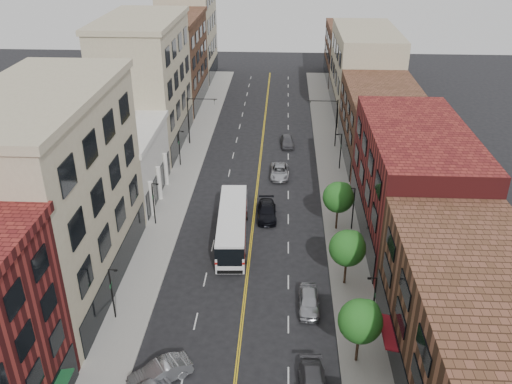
% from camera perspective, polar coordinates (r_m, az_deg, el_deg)
% --- Properties ---
extents(sidewalk_left, '(4.00, 110.00, 0.15)m').
position_cam_1_polar(sidewalk_left, '(71.63, -7.85, 1.13)').
color(sidewalk_left, gray).
rests_on(sidewalk_left, ground).
extents(sidewalk_right, '(4.00, 110.00, 0.15)m').
position_cam_1_polar(sidewalk_right, '(70.75, 8.28, 0.75)').
color(sidewalk_right, gray).
rests_on(sidewalk_right, ground).
extents(bldg_l_tanoffice, '(10.00, 22.00, 18.00)m').
position_cam_1_polar(bldg_l_tanoffice, '(50.92, -20.62, -0.64)').
color(bldg_l_tanoffice, tan).
rests_on(bldg_l_tanoffice, ground).
extents(bldg_l_white, '(10.00, 14.00, 8.00)m').
position_cam_1_polar(bldg_l_white, '(68.15, -14.45, 2.72)').
color(bldg_l_white, silver).
rests_on(bldg_l_white, ground).
extents(bldg_l_far_a, '(10.00, 20.00, 18.00)m').
position_cam_1_polar(bldg_l_far_a, '(81.81, -11.55, 10.90)').
color(bldg_l_far_a, tan).
rests_on(bldg_l_far_a, ground).
extents(bldg_l_far_b, '(10.00, 20.00, 15.00)m').
position_cam_1_polar(bldg_l_far_b, '(101.02, -8.80, 13.33)').
color(bldg_l_far_b, brown).
rests_on(bldg_l_far_b, ground).
extents(bldg_l_far_c, '(10.00, 16.00, 20.00)m').
position_cam_1_polar(bldg_l_far_c, '(117.79, -7.17, 16.66)').
color(bldg_l_far_c, tan).
rests_on(bldg_l_far_c, ground).
extents(bldg_r_near, '(10.00, 26.00, 10.00)m').
position_cam_1_polar(bldg_r_near, '(40.94, 22.86, -15.44)').
color(bldg_r_near, brown).
rests_on(bldg_r_near, ground).
extents(bldg_r_mid, '(10.00, 22.00, 12.00)m').
position_cam_1_polar(bldg_r_mid, '(59.57, 16.18, 0.95)').
color(bldg_r_mid, '#5C1818').
rests_on(bldg_r_mid, ground).
extents(bldg_r_far_a, '(10.00, 20.00, 10.00)m').
position_cam_1_polar(bldg_r_far_a, '(78.92, 13.06, 7.07)').
color(bldg_r_far_a, brown).
rests_on(bldg_r_far_a, ground).
extents(bldg_r_far_b, '(10.00, 22.00, 14.00)m').
position_cam_1_polar(bldg_r_far_b, '(98.17, 11.31, 12.42)').
color(bldg_r_far_b, tan).
rests_on(bldg_r_far_b, ground).
extents(bldg_r_far_c, '(10.00, 18.00, 11.00)m').
position_cam_1_polar(bldg_r_far_c, '(117.79, 10.02, 14.23)').
color(bldg_r_far_c, brown).
rests_on(bldg_r_far_c, ground).
extents(tree_r_1, '(3.40, 3.40, 5.59)m').
position_cam_1_polar(tree_r_1, '(42.60, 11.04, -13.06)').
color(tree_r_1, black).
rests_on(tree_r_1, sidewalk_right).
extents(tree_r_2, '(3.40, 3.40, 5.59)m').
position_cam_1_polar(tree_r_2, '(50.58, 9.69, -5.73)').
color(tree_r_2, black).
rests_on(tree_r_2, sidewalk_right).
extents(tree_r_3, '(3.40, 3.40, 5.59)m').
position_cam_1_polar(tree_r_3, '(59.17, 8.75, -0.45)').
color(tree_r_3, black).
rests_on(tree_r_3, sidewalk_right).
extents(lamp_l_1, '(0.81, 0.55, 5.05)m').
position_cam_1_polar(lamp_l_1, '(48.02, -14.90, -10.03)').
color(lamp_l_1, black).
rests_on(lamp_l_1, sidewalk_left).
extents(lamp_l_2, '(0.81, 0.55, 5.05)m').
position_cam_1_polar(lamp_l_2, '(60.97, -10.70, -0.97)').
color(lamp_l_2, black).
rests_on(lamp_l_2, sidewalk_left).
extents(lamp_l_3, '(0.81, 0.55, 5.05)m').
position_cam_1_polar(lamp_l_3, '(75.10, -8.04, 4.81)').
color(lamp_l_3, black).
rests_on(lamp_l_3, sidewalk_left).
extents(lamp_r_1, '(0.81, 0.55, 5.05)m').
position_cam_1_polar(lamp_r_1, '(46.58, 12.27, -11.01)').
color(lamp_r_1, black).
rests_on(lamp_r_1, sidewalk_right).
extents(lamp_r_2, '(0.81, 0.55, 5.05)m').
position_cam_1_polar(lamp_r_2, '(59.83, 10.17, -1.50)').
color(lamp_r_2, black).
rests_on(lamp_r_2, sidewalk_right).
extents(lamp_r_3, '(0.81, 0.55, 5.05)m').
position_cam_1_polar(lamp_r_3, '(74.18, 8.87, 4.46)').
color(lamp_r_3, black).
rests_on(lamp_r_3, sidewalk_right).
extents(signal_mast_left, '(4.49, 0.18, 7.20)m').
position_cam_1_polar(signal_mast_left, '(81.74, -6.65, 8.04)').
color(signal_mast_left, black).
rests_on(signal_mast_left, sidewalk_left).
extents(signal_mast_right, '(4.49, 0.18, 7.20)m').
position_cam_1_polar(signal_mast_right, '(80.95, 7.98, 7.77)').
color(signal_mast_right, black).
rests_on(signal_mast_right, sidewalk_right).
extents(city_bus, '(3.68, 13.23, 3.37)m').
position_cam_1_polar(city_bus, '(57.58, -2.52, -3.44)').
color(city_bus, white).
rests_on(city_bus, ground).
extents(car_angle_b, '(4.93, 4.16, 1.59)m').
position_cam_1_polar(car_angle_b, '(43.26, -10.08, -18.21)').
color(car_angle_b, '#979A9E').
rests_on(car_angle_b, ground).
extents(car_parked_far, '(1.90, 4.66, 1.58)m').
position_cam_1_polar(car_parked_far, '(49.12, 5.59, -11.35)').
color(car_parked_far, '#9B9DA3').
rests_on(car_parked_far, ground).
extents(car_lane_behind, '(2.11, 5.07, 1.63)m').
position_cam_1_polar(car_lane_behind, '(65.06, -1.68, -0.72)').
color(car_lane_behind, '#48494D').
rests_on(car_lane_behind, ground).
extents(car_lane_a, '(2.46, 5.42, 1.54)m').
position_cam_1_polar(car_lane_a, '(62.41, 1.14, -2.06)').
color(car_lane_a, black).
rests_on(car_lane_a, ground).
extents(car_lane_b, '(2.41, 5.22, 1.45)m').
position_cam_1_polar(car_lane_b, '(72.20, 2.50, 2.17)').
color(car_lane_b, '#ACAEB4').
rests_on(car_lane_b, ground).
extents(car_lane_c, '(2.20, 4.71, 1.56)m').
position_cam_1_polar(car_lane_c, '(82.06, 3.30, 5.38)').
color(car_lane_c, '#4F4E54').
rests_on(car_lane_c, ground).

